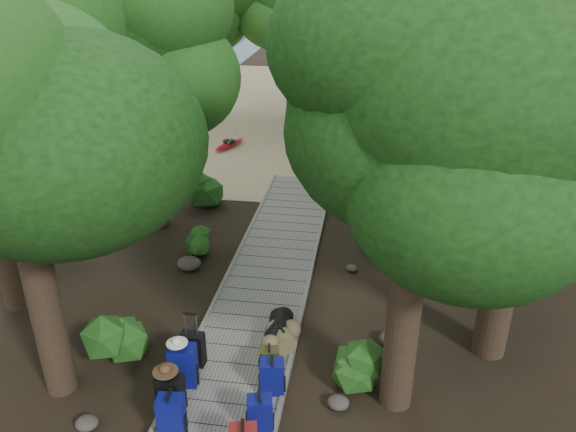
% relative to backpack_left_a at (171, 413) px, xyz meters
% --- Properties ---
extents(ground, '(120.00, 120.00, 0.00)m').
position_rel_backpack_left_a_xyz_m(ground, '(0.61, 4.24, -0.51)').
color(ground, black).
rests_on(ground, ground).
extents(sand_beach, '(40.00, 22.00, 0.02)m').
position_rel_backpack_left_a_xyz_m(sand_beach, '(0.61, 20.24, -0.50)').
color(sand_beach, tan).
rests_on(sand_beach, ground).
extents(boardwalk, '(2.00, 12.00, 0.12)m').
position_rel_backpack_left_a_xyz_m(boardwalk, '(0.61, 5.24, -0.45)').
color(boardwalk, gray).
rests_on(boardwalk, ground).
extents(backpack_left_a, '(0.44, 0.33, 0.78)m').
position_rel_backpack_left_a_xyz_m(backpack_left_a, '(0.00, 0.00, 0.00)').
color(backpack_left_a, navy).
rests_on(backpack_left_a, boardwalk).
extents(backpack_left_b, '(0.45, 0.34, 0.77)m').
position_rel_backpack_left_a_xyz_m(backpack_left_b, '(-0.18, 0.45, -0.00)').
color(backpack_left_b, black).
rests_on(backpack_left_b, boardwalk).
extents(backpack_left_c, '(0.50, 0.38, 0.86)m').
position_rel_backpack_left_a_xyz_m(backpack_left_c, '(-0.17, 1.10, 0.04)').
color(backpack_left_c, navy).
rests_on(backpack_left_c, boardwalk).
extents(backpack_right_b, '(0.45, 0.36, 0.71)m').
position_rel_backpack_left_a_xyz_m(backpack_right_b, '(1.35, 0.26, -0.03)').
color(backpack_right_b, navy).
rests_on(backpack_right_b, boardwalk).
extents(backpack_right_c, '(0.44, 0.34, 0.70)m').
position_rel_backpack_left_a_xyz_m(backpack_right_c, '(1.38, 1.14, -0.04)').
color(backpack_right_c, navy).
rests_on(backpack_right_c, boardwalk).
extents(backpack_right_d, '(0.38, 0.31, 0.52)m').
position_rel_backpack_left_a_xyz_m(backpack_right_d, '(1.24, 1.65, -0.13)').
color(backpack_right_d, '#313714').
rests_on(backpack_right_d, boardwalk).
extents(duffel_right_khaki, '(0.67, 0.74, 0.41)m').
position_rel_backpack_left_a_xyz_m(duffel_right_khaki, '(1.33, 2.37, -0.18)').
color(duffel_right_khaki, brown).
rests_on(duffel_right_khaki, boardwalk).
extents(duffel_right_black, '(0.49, 0.72, 0.43)m').
position_rel_backpack_left_a_xyz_m(duffel_right_black, '(1.24, 2.68, -0.17)').
color(duffel_right_black, black).
rests_on(duffel_right_black, boardwalk).
extents(suitcase_on_boardwalk, '(0.44, 0.26, 0.66)m').
position_rel_backpack_left_a_xyz_m(suitcase_on_boardwalk, '(-0.17, 1.62, -0.06)').
color(suitcase_on_boardwalk, black).
rests_on(suitcase_on_boardwalk, boardwalk).
extents(lone_suitcase_on_sand, '(0.47, 0.35, 0.67)m').
position_rel_backpack_left_a_xyz_m(lone_suitcase_on_sand, '(0.95, 12.06, -0.16)').
color(lone_suitcase_on_sand, black).
rests_on(lone_suitcase_on_sand, sand_beach).
extents(hat_brown, '(0.41, 0.41, 0.12)m').
position_rel_backpack_left_a_xyz_m(hat_brown, '(-0.23, 0.48, 0.45)').
color(hat_brown, '#51351E').
rests_on(hat_brown, backpack_left_b).
extents(hat_white, '(0.37, 0.37, 0.12)m').
position_rel_backpack_left_a_xyz_m(hat_white, '(-0.24, 1.10, 0.53)').
color(hat_white, silver).
rests_on(hat_white, backpack_left_c).
extents(kayak, '(2.04, 3.59, 0.36)m').
position_rel_backpack_left_a_xyz_m(kayak, '(-2.70, 14.23, -0.31)').
color(kayak, '#9F0D17').
rests_on(kayak, sand_beach).
extents(sun_lounger, '(0.75, 1.81, 0.57)m').
position_rel_backpack_left_a_xyz_m(sun_lounger, '(3.34, 13.46, -0.20)').
color(sun_lounger, silver).
rests_on(sun_lounger, sand_beach).
extents(tree_right_a, '(4.66, 4.66, 7.77)m').
position_rel_backpack_left_a_xyz_m(tree_right_a, '(3.48, 1.36, 3.38)').
color(tree_right_a, black).
rests_on(tree_right_a, ground).
extents(tree_right_b, '(4.92, 4.92, 8.78)m').
position_rel_backpack_left_a_xyz_m(tree_right_b, '(5.28, 3.00, 3.88)').
color(tree_right_b, black).
rests_on(tree_right_b, ground).
extents(tree_right_c, '(5.61, 5.61, 9.70)m').
position_rel_backpack_left_a_xyz_m(tree_right_c, '(4.59, 6.38, 4.34)').
color(tree_right_c, black).
rests_on(tree_right_c, ground).
extents(tree_right_d, '(5.81, 5.81, 10.66)m').
position_rel_backpack_left_a_xyz_m(tree_right_d, '(6.36, 8.52, 4.82)').
color(tree_right_d, black).
rests_on(tree_right_d, ground).
extents(tree_right_e, '(4.87, 4.87, 8.76)m').
position_rel_backpack_left_a_xyz_m(tree_right_e, '(4.72, 10.79, 3.87)').
color(tree_right_e, black).
rests_on(tree_right_e, ground).
extents(tree_right_f, '(5.27, 5.27, 9.41)m').
position_rel_backpack_left_a_xyz_m(tree_right_f, '(6.99, 13.73, 4.19)').
color(tree_right_f, black).
rests_on(tree_right_f, ground).
extents(tree_left_a, '(4.43, 4.43, 7.38)m').
position_rel_backpack_left_a_xyz_m(tree_left_a, '(-2.33, 0.79, 3.18)').
color(tree_left_a, black).
rests_on(tree_left_a, ground).
extents(tree_left_c, '(4.51, 4.51, 7.85)m').
position_rel_backpack_left_a_xyz_m(tree_left_c, '(-2.94, 7.27, 3.42)').
color(tree_left_c, black).
rests_on(tree_left_c, ground).
extents(tree_back_a, '(5.21, 5.21, 9.02)m').
position_rel_backpack_left_a_xyz_m(tree_back_a, '(-0.94, 19.40, 4.00)').
color(tree_back_a, black).
rests_on(tree_back_a, ground).
extents(tree_back_c, '(4.65, 4.65, 8.37)m').
position_rel_backpack_left_a_xyz_m(tree_back_c, '(5.46, 20.37, 3.68)').
color(tree_back_c, black).
rests_on(tree_back_c, ground).
extents(tree_back_d, '(5.06, 5.06, 8.44)m').
position_rel_backpack_left_a_xyz_m(tree_back_d, '(-4.59, 18.74, 3.71)').
color(tree_back_d, black).
rests_on(tree_back_d, ground).
extents(palm_right_a, '(4.27, 4.27, 7.27)m').
position_rel_backpack_left_a_xyz_m(palm_right_a, '(3.50, 9.83, 3.13)').
color(palm_right_a, '#124112').
rests_on(palm_right_a, ground).
extents(palm_right_b, '(4.54, 4.54, 8.77)m').
position_rel_backpack_left_a_xyz_m(palm_right_b, '(5.79, 15.70, 3.87)').
color(palm_right_b, '#124112').
rests_on(palm_right_b, ground).
extents(palm_right_c, '(3.92, 3.92, 6.23)m').
position_rel_backpack_left_a_xyz_m(palm_right_c, '(3.14, 17.15, 2.61)').
color(palm_right_c, '#124112').
rests_on(palm_right_c, ground).
extents(palm_left_a, '(4.57, 4.57, 7.27)m').
position_rel_backpack_left_a_xyz_m(palm_left_a, '(-4.24, 10.40, 3.13)').
color(palm_left_a, '#124112').
rests_on(palm_left_a, ground).
extents(rock_left_a, '(0.38, 0.34, 0.21)m').
position_rel_backpack_left_a_xyz_m(rock_left_a, '(-1.45, -0.02, -0.41)').
color(rock_left_a, '#4C473F').
rests_on(rock_left_a, ground).
extents(rock_left_b, '(0.37, 0.33, 0.20)m').
position_rel_backpack_left_a_xyz_m(rock_left_b, '(-1.61, 2.23, -0.41)').
color(rock_left_b, '#4C473F').
rests_on(rock_left_b, ground).
extents(rock_left_c, '(0.57, 0.51, 0.31)m').
position_rel_backpack_left_a_xyz_m(rock_left_c, '(-1.38, 5.07, -0.35)').
color(rock_left_c, '#4C473F').
rests_on(rock_left_c, ground).
extents(rock_left_d, '(0.28, 0.25, 0.16)m').
position_rel_backpack_left_a_xyz_m(rock_left_d, '(-1.54, 6.98, -0.43)').
color(rock_left_d, '#4C473F').
rests_on(rock_left_d, ground).
extents(rock_right_a, '(0.38, 0.34, 0.21)m').
position_rel_backpack_left_a_xyz_m(rock_right_a, '(2.53, 1.06, -0.40)').
color(rock_right_a, '#4C473F').
rests_on(rock_right_a, ground).
extents(rock_right_b, '(0.50, 0.45, 0.27)m').
position_rel_backpack_left_a_xyz_m(rock_right_b, '(3.44, 2.90, -0.37)').
color(rock_right_b, '#4C473F').
rests_on(rock_right_b, ground).
extents(rock_right_c, '(0.28, 0.25, 0.15)m').
position_rel_backpack_left_a_xyz_m(rock_right_c, '(2.52, 5.59, -0.43)').
color(rock_right_c, '#4C473F').
rests_on(rock_right_c, ground).
extents(rock_right_d, '(0.54, 0.49, 0.30)m').
position_rel_backpack_left_a_xyz_m(rock_right_d, '(3.05, 8.51, -0.36)').
color(rock_right_d, '#4C473F').
rests_on(rock_right_d, ground).
extents(shrub_left_a, '(1.07, 1.07, 0.96)m').
position_rel_backpack_left_a_xyz_m(shrub_left_a, '(-1.67, 1.64, -0.03)').
color(shrub_left_a, '#1C4B16').
rests_on(shrub_left_a, ground).
extents(shrub_left_b, '(0.80, 0.80, 0.72)m').
position_rel_backpack_left_a_xyz_m(shrub_left_b, '(-1.37, 5.71, -0.15)').
color(shrub_left_b, '#1C4B16').
rests_on(shrub_left_b, ground).
extents(shrub_left_c, '(1.19, 1.19, 1.07)m').
position_rel_backpack_left_a_xyz_m(shrub_left_c, '(-2.19, 8.80, 0.03)').
color(shrub_left_c, '#1C4B16').
rests_on(shrub_left_c, ground).
extents(shrub_right_a, '(0.90, 0.90, 0.81)m').
position_rel_backpack_left_a_xyz_m(shrub_right_a, '(2.88, 1.68, -0.10)').
color(shrub_right_a, '#1C4B16').
rests_on(shrub_right_a, ground).
extents(shrub_right_b, '(1.19, 1.19, 1.07)m').
position_rel_backpack_left_a_xyz_m(shrub_right_b, '(3.20, 6.61, 0.03)').
color(shrub_right_b, '#1C4B16').
rests_on(shrub_right_b, ground).
extents(shrub_right_c, '(0.93, 0.93, 0.83)m').
position_rel_backpack_left_a_xyz_m(shrub_right_c, '(2.26, 9.28, -0.09)').
color(shrub_right_c, '#1C4B16').
rests_on(shrub_right_c, ground).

